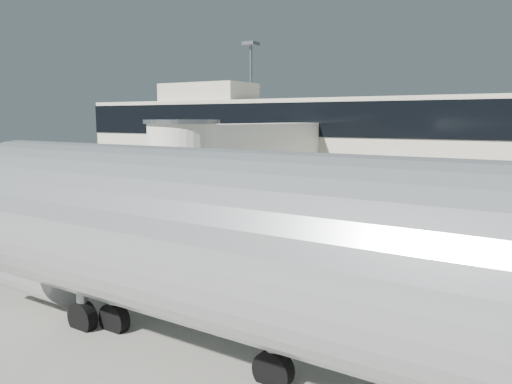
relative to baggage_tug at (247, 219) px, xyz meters
The scene contains 12 objects.
ground 4.67m from the baggage_tug, 114.80° to the right, with size 140.00×140.00×0.00m, color gray.
lane_markings 5.78m from the baggage_tug, 116.98° to the left, with size 40.00×30.00×0.02m.
terminal 26.07m from the baggage_tug, 95.09° to the left, with size 64.00×12.11×15.20m.
jet_bridge 10.66m from the baggage_tug, 126.27° to the left, with size 5.70×20.40×6.03m.
baggage_tug is the anchor object (origin of this frame).
suitcase_cart 4.73m from the baggage_tug, 28.51° to the left, with size 4.27×2.21×1.64m.
box_cart_near 5.81m from the baggage_tug, 107.77° to the right, with size 3.58×1.71×1.38m.
box_cart_far 5.92m from the baggage_tug, 142.53° to the right, with size 3.44×2.44×1.35m.
ground_worker 8.04m from the baggage_tug, 117.25° to the right, with size 0.70×0.46×1.93m, color #98F119.
minivan 13.71m from the baggage_tug, 45.41° to the left, with size 2.86×5.44×1.97m.
belt_loader 27.11m from the baggage_tug, 139.20° to the left, with size 3.88×2.18×1.77m.
aircraft 16.51m from the baggage_tug, 56.10° to the right, with size 22.24×5.06×5.57m.
Camera 1 is at (16.26, -18.84, 6.11)m, focal length 35.00 mm.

